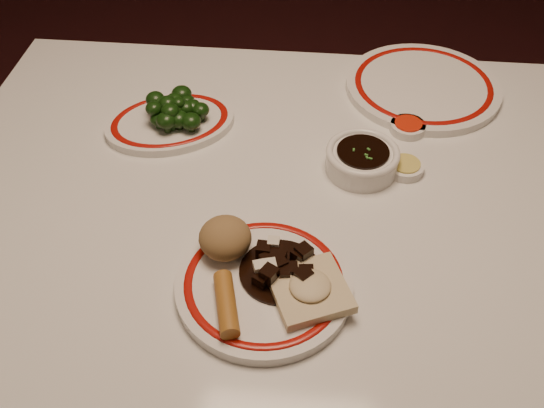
% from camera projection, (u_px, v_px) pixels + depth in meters
% --- Properties ---
extents(dining_table, '(1.20, 0.90, 0.75)m').
position_uv_depth(dining_table, '(289.00, 236.00, 1.05)').
color(dining_table, white).
rests_on(dining_table, ground).
extents(main_plate, '(0.25, 0.25, 0.02)m').
position_uv_depth(main_plate, '(264.00, 284.00, 0.85)').
color(main_plate, white).
rests_on(main_plate, dining_table).
extents(rice_mound, '(0.08, 0.08, 0.05)m').
position_uv_depth(rice_mound, '(225.00, 238.00, 0.86)').
color(rice_mound, olive).
rests_on(rice_mound, main_plate).
extents(spring_roll, '(0.05, 0.10, 0.03)m').
position_uv_depth(spring_roll, '(226.00, 304.00, 0.80)').
color(spring_roll, '#AA6F29').
rests_on(spring_roll, main_plate).
extents(fried_wonton, '(0.13, 0.13, 0.03)m').
position_uv_depth(fried_wonton, '(310.00, 289.00, 0.82)').
color(fried_wonton, beige).
rests_on(fried_wonton, main_plate).
extents(stirfry_heap, '(0.12, 0.12, 0.03)m').
position_uv_depth(stirfry_heap, '(283.00, 267.00, 0.85)').
color(stirfry_heap, black).
rests_on(stirfry_heap, main_plate).
extents(broccoli_plate, '(0.29, 0.27, 0.02)m').
position_uv_depth(broccoli_plate, '(170.00, 122.00, 1.11)').
color(broccoli_plate, white).
rests_on(broccoli_plate, dining_table).
extents(broccoli_pile, '(0.12, 0.12, 0.05)m').
position_uv_depth(broccoli_pile, '(172.00, 109.00, 1.09)').
color(broccoli_pile, '#23471C').
rests_on(broccoli_pile, broccoli_plate).
extents(soy_bowl, '(0.12, 0.12, 0.04)m').
position_uv_depth(soy_bowl, '(362.00, 161.00, 1.02)').
color(soy_bowl, white).
rests_on(soy_bowl, dining_table).
extents(sweet_sour_dish, '(0.06, 0.06, 0.02)m').
position_uv_depth(sweet_sour_dish, '(408.00, 127.00, 1.10)').
color(sweet_sour_dish, white).
rests_on(sweet_sour_dish, dining_table).
extents(mustard_dish, '(0.06, 0.06, 0.02)m').
position_uv_depth(mustard_dish, '(405.00, 167.00, 1.02)').
color(mustard_dish, white).
rests_on(mustard_dish, dining_table).
extents(far_plate, '(0.33, 0.33, 0.02)m').
position_uv_depth(far_plate, '(423.00, 86.00, 1.19)').
color(far_plate, white).
rests_on(far_plate, dining_table).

